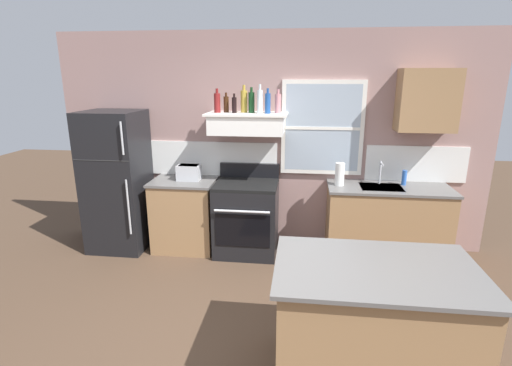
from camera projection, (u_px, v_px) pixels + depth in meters
ground_plane at (244, 353)px, 3.12m from camera, size 16.00×16.00×0.00m
back_wall at (272, 142)px, 4.88m from camera, size 5.40×0.11×2.70m
refrigerator at (117, 181)px, 4.86m from camera, size 0.70×0.72×1.76m
counter_left_of_stove at (185, 214)px, 4.94m from camera, size 0.79×0.63×0.91m
toaster at (189, 172)px, 4.80m from camera, size 0.30×0.20×0.19m
stove_range at (247, 217)px, 4.80m from camera, size 0.76×0.69×1.09m
range_hood_shelf at (247, 123)px, 4.58m from camera, size 0.96×0.52×0.24m
bottle_red_label_wine at (217, 103)px, 4.55m from camera, size 0.07×0.07×0.28m
bottle_brown_stout at (226, 104)px, 4.59m from camera, size 0.06×0.06×0.23m
bottle_balsamic_dark at (234, 105)px, 4.51m from camera, size 0.06×0.06×0.23m
bottle_champagne_gold_foil at (244, 101)px, 4.57m from camera, size 0.08×0.08×0.32m
bottle_dark_green_wine at (251, 102)px, 4.51m from camera, size 0.07×0.07×0.30m
bottle_clear_tall at (260, 101)px, 4.44m from camera, size 0.06×0.06×0.33m
bottle_blue_liqueur at (268, 103)px, 4.44m from camera, size 0.07×0.07×0.29m
bottle_rose_pink at (278, 103)px, 4.49m from camera, size 0.07×0.07×0.27m
counter_right_with_sink at (386, 223)px, 4.64m from camera, size 1.43×0.63×0.91m
sink_faucet at (381, 170)px, 4.58m from camera, size 0.03×0.17×0.28m
paper_towel_roll at (340, 174)px, 4.55m from camera, size 0.11×0.11×0.27m
dish_soap_bottle at (404, 178)px, 4.57m from camera, size 0.06×0.06×0.18m
kitchen_island at (372, 324)px, 2.75m from camera, size 1.40×0.90×0.91m
upper_cabinet_right at (427, 100)px, 4.35m from camera, size 0.64×0.32×0.70m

